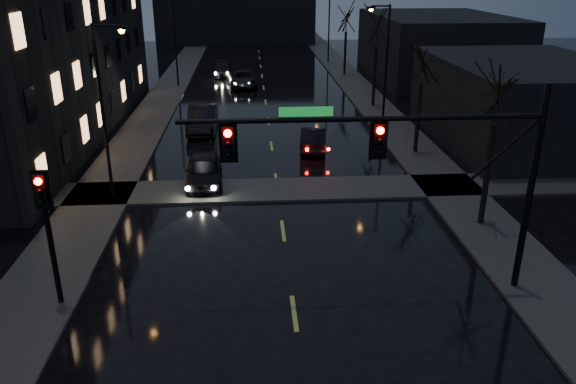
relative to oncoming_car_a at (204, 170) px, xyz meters
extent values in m
cube|color=#2D2D2B|center=(-4.87, 15.38, -0.70)|extent=(3.00, 140.00, 0.12)
cube|color=#2D2D2B|center=(12.13, 15.38, -0.70)|extent=(3.00, 140.00, 0.12)
cube|color=#2D2D2B|center=(3.63, -1.12, -0.70)|extent=(40.00, 3.00, 0.12)
cube|color=black|center=(-12.87, 10.38, 5.24)|extent=(12.00, 30.00, 12.00)
cube|color=black|center=(19.13, 6.38, 1.74)|extent=(10.00, 14.00, 5.00)
cube|color=black|center=(20.63, 28.38, 2.24)|extent=(12.00, 18.00, 6.00)
cube|color=black|center=(0.63, 58.38, 3.24)|extent=(22.00, 10.00, 8.00)
cylinder|color=black|center=(11.23, -10.62, 2.74)|extent=(0.22, 0.22, 7.00)
cylinder|color=black|center=(5.73, -10.62, 5.24)|extent=(11.00, 0.16, 0.16)
cylinder|color=black|center=(10.23, -10.62, 4.24)|extent=(2.05, 0.10, 2.05)
cube|color=#0C591E|center=(4.03, -10.62, 5.49)|extent=(1.60, 0.04, 0.28)
cube|color=black|center=(1.73, -10.62, 4.59)|extent=(0.35, 0.28, 1.05)
sphere|color=#FF0705|center=(1.73, -10.78, 4.92)|extent=(0.22, 0.22, 0.22)
cube|color=black|center=(6.23, -10.62, 4.59)|extent=(0.35, 0.28, 1.05)
sphere|color=#FF0705|center=(6.23, -10.78, 4.92)|extent=(0.22, 0.22, 0.22)
cylinder|color=black|center=(-3.87, -10.62, 1.44)|extent=(0.18, 0.18, 4.40)
cube|color=black|center=(-3.87, -10.62, 3.24)|extent=(0.35, 0.28, 1.05)
sphere|color=#FF0705|center=(-3.87, -10.78, 3.57)|extent=(0.22, 0.22, 0.22)
cylinder|color=black|center=(12.03, -5.62, 1.44)|extent=(0.24, 0.24, 4.40)
cylinder|color=black|center=(12.03, 4.38, 1.31)|extent=(0.24, 0.24, 4.12)
cylinder|color=black|center=(12.03, 16.38, 1.58)|extent=(0.24, 0.24, 4.68)
cylinder|color=black|center=(12.03, 30.38, 1.39)|extent=(0.24, 0.24, 4.29)
cylinder|color=black|center=(-4.17, -1.62, 3.24)|extent=(0.16, 0.16, 8.00)
cylinder|color=black|center=(-3.57, -1.62, 7.14)|extent=(1.20, 0.10, 0.10)
cube|color=black|center=(-2.97, -1.62, 7.04)|extent=(0.50, 0.25, 0.15)
sphere|color=orange|center=(-2.97, -1.62, 6.94)|extent=(0.28, 0.28, 0.28)
cylinder|color=black|center=(-4.17, 25.38, 3.24)|extent=(0.16, 0.16, 8.00)
cylinder|color=black|center=(11.43, 10.38, 3.24)|extent=(0.16, 0.16, 8.00)
cylinder|color=black|center=(10.83, 10.38, 7.14)|extent=(1.20, 0.10, 0.10)
cube|color=black|center=(10.23, 10.38, 7.04)|extent=(0.50, 0.25, 0.15)
sphere|color=orange|center=(10.23, 10.38, 6.94)|extent=(0.28, 0.28, 0.28)
cylinder|color=black|center=(11.43, 38.38, 3.24)|extent=(0.16, 0.16, 8.00)
imported|color=black|center=(0.00, 0.00, 0.00)|extent=(2.02, 4.52, 1.51)
imported|color=black|center=(-0.80, 9.95, 0.09)|extent=(1.79, 5.11, 1.68)
imported|color=black|center=(1.69, 25.01, -0.03)|extent=(2.97, 5.45, 1.45)
imported|color=black|center=(-0.32, 30.59, -0.12)|extent=(1.85, 4.43, 1.28)
imported|color=black|center=(6.10, 5.43, -0.06)|extent=(1.98, 4.34, 1.38)
camera|label=1|loc=(2.42, -26.63, 9.40)|focal=35.00mm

